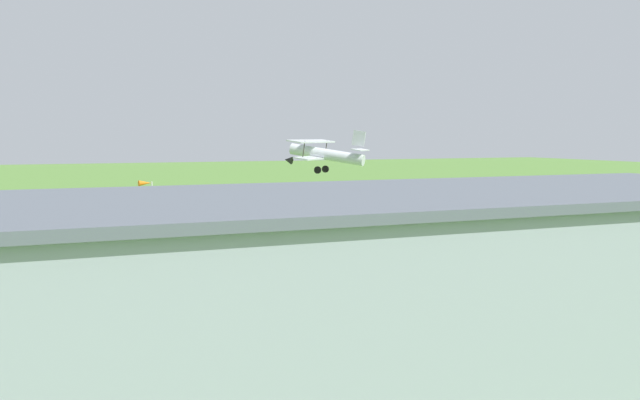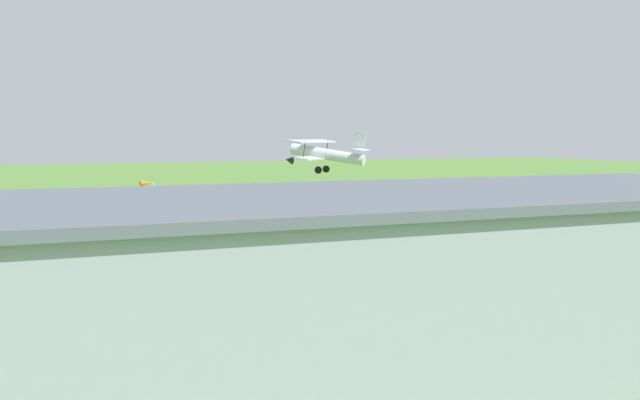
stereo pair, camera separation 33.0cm
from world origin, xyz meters
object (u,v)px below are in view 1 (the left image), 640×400
Objects in this scene: hangar at (394,284)px; person_walking_on_apron at (8,294)px; truck_delivery_white at (524,250)px; biplane at (323,153)px; windsock at (146,186)px.

hangar is 24.37m from person_walking_on_apron.
person_walking_on_apron is (34.98, -2.78, -0.78)m from truck_delivery_white.
biplane is 19.27m from truck_delivery_white.
hangar is 7.32× the size of windsock.
truck_delivery_white is (-9.89, 15.01, -6.93)m from biplane.
biplane reaches higher than person_walking_on_apron.
hangar is at bearing 129.56° from person_walking_on_apron.
hangar reaches higher than truck_delivery_white.
person_walking_on_apron is at bearing -50.44° from hangar.
truck_delivery_white is at bearing 123.39° from biplane.
hangar is at bearing 39.00° from truck_delivery_white.
biplane is 5.09× the size of person_walking_on_apron.
truck_delivery_white is at bearing 175.46° from person_walking_on_apron.
hangar is at bearing 94.30° from windsock.
person_walking_on_apron is at bearing 67.15° from windsock.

